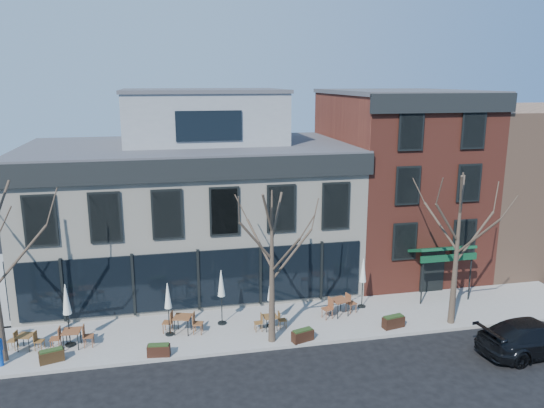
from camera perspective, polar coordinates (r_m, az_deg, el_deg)
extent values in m
plane|color=black|center=(28.19, -7.81, -11.61)|extent=(120.00, 120.00, 0.00)
cube|color=gray|center=(26.62, -0.28, -12.87)|extent=(33.50, 4.70, 0.15)
cube|color=silver|center=(31.57, -8.74, -1.19)|extent=(18.00, 10.00, 8.00)
cube|color=#47474C|center=(30.82, -9.00, 6.12)|extent=(18.30, 10.30, 0.30)
cube|color=black|center=(25.83, -8.31, 3.66)|extent=(18.30, 0.25, 1.10)
cube|color=black|center=(31.74, -25.67, 4.27)|extent=(0.25, 10.30, 1.10)
cube|color=black|center=(27.39, -7.92, -8.05)|extent=(17.20, 0.12, 3.00)
cube|color=black|center=(32.04, -24.96, -6.02)|extent=(0.12, 7.50, 3.00)
cube|color=gray|center=(31.73, -7.38, 9.19)|extent=(9.00, 6.50, 3.00)
cube|color=maroon|center=(34.44, 13.31, 2.37)|extent=(8.00, 10.00, 11.00)
cube|color=#47474C|center=(33.87, 13.81, 11.63)|extent=(8.20, 10.20, 0.25)
cube|color=black|center=(29.35, 18.13, 10.28)|extent=(8.20, 0.25, 1.00)
cube|color=#0D3C21|center=(30.04, 17.77, -4.62)|extent=(3.20, 1.66, 0.67)
cube|color=black|center=(31.22, 16.84, -7.07)|extent=(1.40, 0.10, 2.50)
cube|color=#8C664C|center=(40.58, 25.56, 2.32)|extent=(12.00, 12.00, 10.00)
cylinder|color=#382B21|center=(24.34, -25.38, -5.06)|extent=(2.23, 0.50, 2.48)
cone|color=#382B21|center=(23.58, -0.01, -6.90)|extent=(0.34, 0.34, 7.04)
cylinder|color=#382B21|center=(23.77, 2.15, -5.45)|extent=(2.00, 0.46, 2.21)
cylinder|color=#382B21|center=(24.01, -1.38, -4.22)|extent=(0.93, 1.84, 1.91)
cylinder|color=#382B21|center=(22.75, -1.72, -4.02)|extent=(1.61, 0.68, 1.97)
cylinder|color=#382B21|center=(22.59, 1.44, -5.56)|extent=(0.93, 1.83, 2.03)
cone|color=#382B21|center=(26.76, 19.26, -4.69)|extent=(0.34, 0.34, 7.48)
cylinder|color=#382B21|center=(27.28, 20.97, -3.31)|extent=(2.12, 0.48, 2.35)
cylinder|color=#382B21|center=(27.03, 17.65, -2.24)|extent=(0.98, 1.94, 2.03)
cylinder|color=#382B21|center=(25.73, 18.32, -1.94)|extent=(1.71, 0.71, 2.09)
cylinder|color=#382B21|center=(26.00, 21.23, -3.32)|extent=(0.98, 1.94, 2.16)
imported|color=black|center=(26.64, 26.37, -12.68)|extent=(5.44, 2.65, 1.53)
cylinder|color=#0C3EA5|center=(25.58, -27.16, -14.53)|extent=(0.20, 0.20, 0.70)
cube|color=brown|center=(26.35, -25.01, -12.69)|extent=(0.78, 0.78, 0.04)
cylinder|color=black|center=(26.40, -25.71, -13.52)|extent=(0.04, 0.04, 0.66)
cylinder|color=black|center=(26.17, -24.68, -13.65)|extent=(0.04, 0.04, 0.66)
cylinder|color=black|center=(26.81, -25.19, -13.06)|extent=(0.04, 0.04, 0.66)
cylinder|color=black|center=(26.58, -24.18, -13.18)|extent=(0.04, 0.04, 0.66)
cube|color=brown|center=(25.69, -20.77, -12.66)|extent=(0.80, 0.80, 0.04)
cylinder|color=black|center=(25.66, -21.51, -13.75)|extent=(0.04, 0.04, 0.78)
cylinder|color=black|center=(25.53, -20.14, -13.77)|extent=(0.04, 0.04, 0.78)
cylinder|color=black|center=(26.19, -21.24, -13.16)|extent=(0.04, 0.04, 0.78)
cylinder|color=black|center=(26.07, -19.90, -13.17)|extent=(0.04, 0.04, 0.78)
cube|color=brown|center=(25.70, -9.61, -11.87)|extent=(0.97, 0.97, 0.04)
cylinder|color=black|center=(25.68, -10.43, -12.95)|extent=(0.04, 0.04, 0.80)
cylinder|color=black|center=(25.53, -9.04, -13.05)|extent=(0.04, 0.04, 0.80)
cylinder|color=black|center=(26.22, -10.08, -12.36)|extent=(0.04, 0.04, 0.80)
cylinder|color=black|center=(26.07, -8.72, -12.45)|extent=(0.04, 0.04, 0.80)
cube|color=brown|center=(25.74, -0.18, -11.99)|extent=(0.67, 0.67, 0.04)
cylinder|color=black|center=(25.60, -0.59, -12.97)|extent=(0.04, 0.04, 0.66)
cylinder|color=black|center=(25.72, 0.54, -12.85)|extent=(0.04, 0.04, 0.66)
cylinder|color=black|center=(26.05, -0.88, -12.49)|extent=(0.04, 0.04, 0.66)
cylinder|color=black|center=(26.16, 0.23, -12.37)|extent=(0.04, 0.04, 0.66)
cube|color=brown|center=(27.29, 7.28, -10.21)|extent=(0.99, 0.99, 0.05)
cylinder|color=black|center=(27.05, 7.09, -11.39)|extent=(0.05, 0.05, 0.82)
cylinder|color=black|center=(27.40, 8.19, -11.10)|extent=(0.05, 0.05, 0.82)
cylinder|color=black|center=(27.52, 6.31, -10.92)|extent=(0.05, 0.05, 0.82)
cylinder|color=black|center=(27.86, 7.40, -10.64)|extent=(0.05, 0.05, 0.82)
cylinder|color=black|center=(26.23, -20.85, -13.96)|extent=(0.47, 0.47, 0.06)
cylinder|color=black|center=(25.75, -21.06, -11.70)|extent=(0.05, 0.05, 2.33)
cone|color=silver|center=(25.34, -21.26, -9.52)|extent=(0.38, 0.38, 1.38)
cylinder|color=black|center=(25.96, -10.95, -13.58)|extent=(0.41, 0.41, 0.06)
cylinder|color=black|center=(25.53, -11.05, -11.58)|extent=(0.05, 0.05, 2.06)
cone|color=silver|center=(25.16, -11.15, -9.64)|extent=(0.34, 0.34, 1.22)
cylinder|color=black|center=(26.67, -5.39, -12.62)|extent=(0.44, 0.44, 0.06)
cylinder|color=black|center=(26.22, -5.44, -10.51)|extent=(0.05, 0.05, 2.21)
cone|color=silver|center=(25.83, -5.49, -8.47)|extent=(0.36, 0.36, 1.31)
cylinder|color=black|center=(26.30, -0.13, -12.96)|extent=(0.41, 0.41, 0.06)
cylinder|color=black|center=(25.87, -0.13, -10.96)|extent=(0.05, 0.05, 2.07)
cone|color=beige|center=(25.50, -0.13, -9.03)|extent=(0.34, 0.34, 1.22)
cylinder|color=black|center=(28.73, 9.62, -10.79)|extent=(0.43, 0.43, 0.06)
cylinder|color=black|center=(28.32, 9.70, -8.87)|extent=(0.05, 0.05, 2.14)
cone|color=silver|center=(27.98, 9.78, -7.02)|extent=(0.35, 0.35, 1.26)
cube|color=#312110|center=(25.07, -22.62, -14.88)|extent=(1.07, 0.66, 0.50)
cube|color=#1E3314|center=(24.95, -22.68, -14.33)|extent=(0.95, 0.56, 0.08)
cube|color=black|center=(24.21, -12.08, -15.16)|extent=(1.01, 0.51, 0.49)
cube|color=#1E3314|center=(24.08, -12.11, -14.61)|extent=(0.91, 0.42, 0.08)
cube|color=black|center=(24.93, 3.31, -13.96)|extent=(1.08, 0.68, 0.50)
cube|color=#1E3314|center=(24.80, 3.32, -13.40)|extent=(0.96, 0.58, 0.08)
cube|color=black|center=(26.74, 12.92, -12.28)|extent=(1.13, 0.63, 0.53)
cube|color=#1E3314|center=(26.62, 12.95, -11.72)|extent=(1.01, 0.52, 0.09)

